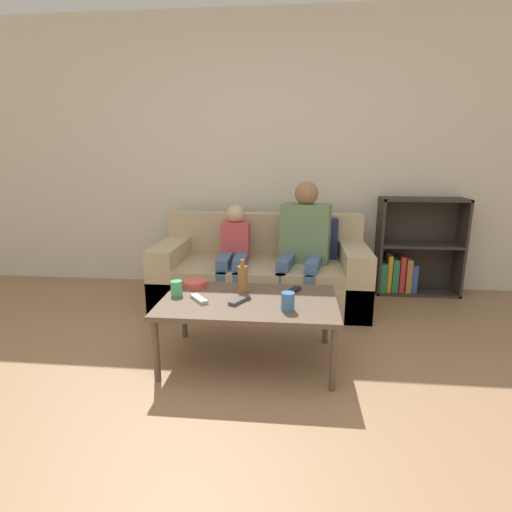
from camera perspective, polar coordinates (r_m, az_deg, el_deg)
ground_plane at (r=1.96m, az=-5.85°, el=-27.22°), size 22.00×22.00×0.00m
wall_back at (r=4.02m, az=1.09°, el=14.16°), size 12.00×0.06×2.60m
couch at (r=3.60m, az=0.93°, el=-2.55°), size 1.82×0.85×0.78m
bookshelf at (r=4.12m, az=21.35°, el=0.31°), size 0.77×0.28×0.92m
coffee_table at (r=2.54m, az=-1.04°, el=-7.00°), size 1.10×0.68×0.42m
person_adult at (r=3.43m, az=6.85°, el=2.66°), size 0.47×0.65×1.09m
person_child at (r=3.45m, az=-3.15°, el=0.67°), size 0.25×0.60×0.88m
cup_near at (r=2.35m, az=4.58°, el=-6.49°), size 0.08×0.08×0.11m
cup_far at (r=2.64m, az=-11.29°, el=-4.52°), size 0.08×0.08×0.10m
tv_remote_0 at (r=2.53m, az=-8.15°, el=-6.09°), size 0.14×0.16×0.02m
tv_remote_1 at (r=2.48m, az=-2.39°, el=-6.35°), size 0.12×0.17×0.02m
tv_remote_2 at (r=2.66m, az=5.27°, el=-4.99°), size 0.11×0.17×0.02m
snack_bowl at (r=2.78m, az=-8.71°, el=-3.96°), size 0.16×0.16×0.05m
bottle at (r=2.62m, az=-1.93°, el=-3.26°), size 0.07×0.07×0.23m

